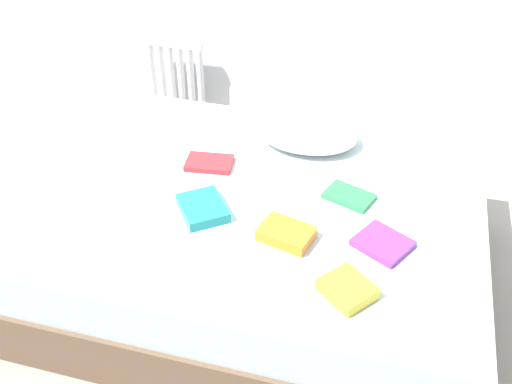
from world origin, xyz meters
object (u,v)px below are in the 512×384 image
object	(u,v)px
bed	(253,238)
textbook_purple	(383,243)
textbook_red	(209,163)
radiator	(177,80)
textbook_yellow	(347,289)
textbook_teal	(203,208)
pillow	(308,133)
textbook_orange	(286,234)
textbook_green	(349,196)

from	to	relation	value
bed	textbook_purple	size ratio (longest dim) A/B	10.16
textbook_red	textbook_purple	world-z (taller)	textbook_purple
radiator	textbook_purple	size ratio (longest dim) A/B	2.66
textbook_yellow	textbook_purple	distance (m)	0.30
textbook_teal	textbook_yellow	bearing A→B (deg)	28.17
bed	pillow	world-z (taller)	pillow
textbook_yellow	textbook_purple	size ratio (longest dim) A/B	0.88
bed	textbook_teal	xyz separation A→B (m)	(-0.17, -0.17, 0.28)
textbook_red	textbook_purple	size ratio (longest dim) A/B	1.09
textbook_orange	textbook_green	xyz separation A→B (m)	(0.20, 0.33, -0.02)
textbook_yellow	textbook_orange	world-z (taller)	textbook_orange
textbook_purple	textbook_green	bearing A→B (deg)	151.41
textbook_yellow	textbook_orange	bearing A→B (deg)	178.57
bed	textbook_yellow	distance (m)	0.72
textbook_yellow	textbook_green	bearing A→B (deg)	135.92
bed	radiator	bearing A→B (deg)	124.91
textbook_orange	textbook_green	distance (m)	0.39
textbook_red	textbook_teal	distance (m)	0.35
textbook_orange	radiator	bearing A→B (deg)	140.32
textbook_green	textbook_teal	size ratio (longest dim) A/B	0.94
textbook_red	textbook_teal	world-z (taller)	textbook_teal
bed	textbook_teal	bearing A→B (deg)	-135.21
textbook_red	pillow	bearing A→B (deg)	30.87
pillow	textbook_yellow	xyz separation A→B (m)	(0.33, -0.95, -0.03)
textbook_orange	textbook_purple	world-z (taller)	textbook_orange
pillow	textbook_yellow	world-z (taller)	pillow
bed	textbook_purple	world-z (taller)	textbook_purple
radiator	textbook_orange	bearing A→B (deg)	-54.14
textbook_purple	textbook_yellow	bearing A→B (deg)	-79.53
textbook_orange	textbook_red	distance (m)	0.61
textbook_orange	textbook_teal	distance (m)	0.38
textbook_orange	textbook_yellow	bearing A→B (deg)	-25.53
textbook_yellow	textbook_purple	xyz separation A→B (m)	(0.10, 0.29, -0.01)
bed	textbook_red	size ratio (longest dim) A/B	9.34
textbook_red	textbook_purple	xyz separation A→B (m)	(0.83, -0.35, 0.00)
bed	textbook_yellow	bearing A→B (deg)	-44.48
textbook_yellow	textbook_teal	xyz separation A→B (m)	(-0.65, 0.30, -0.00)
textbook_orange	textbook_purple	distance (m)	0.38
bed	textbook_yellow	size ratio (longest dim) A/B	11.54
bed	radiator	world-z (taller)	radiator
pillow	textbook_orange	bearing A→B (deg)	-85.38
textbook_yellow	textbook_red	world-z (taller)	textbook_yellow
bed	pillow	distance (m)	0.59
textbook_yellow	bed	bearing A→B (deg)	174.08
radiator	textbook_purple	bearing A→B (deg)	-44.35
textbook_green	radiator	bearing A→B (deg)	157.88
textbook_orange	textbook_red	xyz separation A→B (m)	(-0.46, 0.40, -0.01)
pillow	textbook_green	xyz separation A→B (m)	(0.26, -0.39, -0.04)
textbook_orange	textbook_red	size ratio (longest dim) A/B	0.96
textbook_purple	textbook_teal	bearing A→B (deg)	-151.67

